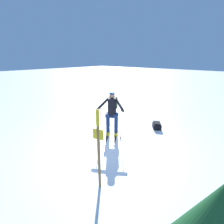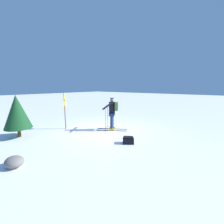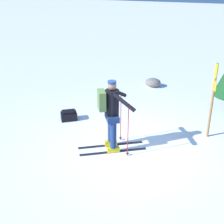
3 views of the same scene
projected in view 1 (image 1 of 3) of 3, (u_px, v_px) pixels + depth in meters
name	position (u px, v px, depth m)	size (l,w,h in m)	color
ground_plane	(110.00, 140.00, 5.70)	(80.00, 80.00, 0.00)	white
skier	(112.00, 111.00, 5.77)	(1.62, 1.27, 1.76)	black
dropped_backpack	(157.00, 126.00, 6.63)	(0.56, 0.53, 0.28)	black
trail_marker	(99.00, 144.00, 3.26)	(0.11, 0.23, 1.99)	olive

